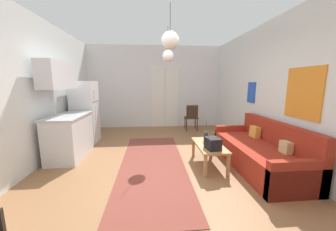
{
  "coord_description": "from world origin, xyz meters",
  "views": [
    {
      "loc": [
        -0.16,
        -3.23,
        1.59
      ],
      "look_at": [
        0.27,
        1.51,
        0.76
      ],
      "focal_mm": 20.19,
      "sensor_mm": 36.0,
      "label": 1
    }
  ],
  "objects_px": {
    "bamboo_vase": "(206,136)",
    "refrigerator": "(85,112)",
    "coffee_table": "(209,147)",
    "pendant_lamp_far": "(168,56)",
    "pendant_lamp_near": "(170,40)",
    "handbag": "(213,143)",
    "accent_chair": "(191,116)",
    "couch": "(260,153)"
  },
  "relations": [
    {
      "from": "coffee_table",
      "to": "pendant_lamp_far",
      "type": "bearing_deg",
      "value": 119.57
    },
    {
      "from": "refrigerator",
      "to": "handbag",
      "type": "bearing_deg",
      "value": -35.65
    },
    {
      "from": "refrigerator",
      "to": "pendant_lamp_near",
      "type": "height_order",
      "value": "pendant_lamp_near"
    },
    {
      "from": "coffee_table",
      "to": "refrigerator",
      "type": "bearing_deg",
      "value": 148.24
    },
    {
      "from": "coffee_table",
      "to": "refrigerator",
      "type": "height_order",
      "value": "refrigerator"
    },
    {
      "from": "couch",
      "to": "refrigerator",
      "type": "distance_m",
      "value": 4.3
    },
    {
      "from": "couch",
      "to": "pendant_lamp_far",
      "type": "relative_size",
      "value": 2.74
    },
    {
      "from": "accent_chair",
      "to": "couch",
      "type": "bearing_deg",
      "value": 106.04
    },
    {
      "from": "refrigerator",
      "to": "accent_chair",
      "type": "bearing_deg",
      "value": 17.11
    },
    {
      "from": "couch",
      "to": "refrigerator",
      "type": "height_order",
      "value": "refrigerator"
    },
    {
      "from": "coffee_table",
      "to": "pendant_lamp_far",
      "type": "xyz_separation_m",
      "value": [
        -0.69,
        1.21,
        1.85
      ]
    },
    {
      "from": "bamboo_vase",
      "to": "refrigerator",
      "type": "height_order",
      "value": "refrigerator"
    },
    {
      "from": "accent_chair",
      "to": "pendant_lamp_near",
      "type": "height_order",
      "value": "pendant_lamp_near"
    },
    {
      "from": "couch",
      "to": "bamboo_vase",
      "type": "height_order",
      "value": "couch"
    },
    {
      "from": "bamboo_vase",
      "to": "coffee_table",
      "type": "bearing_deg",
      "value": -88.23
    },
    {
      "from": "pendant_lamp_near",
      "to": "pendant_lamp_far",
      "type": "bearing_deg",
      "value": 86.54
    },
    {
      "from": "handbag",
      "to": "accent_chair",
      "type": "bearing_deg",
      "value": 85.0
    },
    {
      "from": "pendant_lamp_near",
      "to": "pendant_lamp_far",
      "type": "distance_m",
      "value": 1.31
    },
    {
      "from": "couch",
      "to": "handbag",
      "type": "relative_size",
      "value": 6.87
    },
    {
      "from": "handbag",
      "to": "pendant_lamp_far",
      "type": "xyz_separation_m",
      "value": [
        -0.67,
        1.48,
        1.68
      ]
    },
    {
      "from": "handbag",
      "to": "pendant_lamp_near",
      "type": "xyz_separation_m",
      "value": [
        -0.75,
        0.17,
        1.76
      ]
    },
    {
      "from": "bamboo_vase",
      "to": "pendant_lamp_far",
      "type": "height_order",
      "value": "pendant_lamp_far"
    },
    {
      "from": "bamboo_vase",
      "to": "accent_chair",
      "type": "distance_m",
      "value": 2.52
    },
    {
      "from": "bamboo_vase",
      "to": "refrigerator",
      "type": "bearing_deg",
      "value": 151.35
    },
    {
      "from": "couch",
      "to": "bamboo_vase",
      "type": "bearing_deg",
      "value": 160.05
    },
    {
      "from": "coffee_table",
      "to": "handbag",
      "type": "xyz_separation_m",
      "value": [
        -0.02,
        -0.26,
        0.17
      ]
    },
    {
      "from": "bamboo_vase",
      "to": "refrigerator",
      "type": "xyz_separation_m",
      "value": [
        -2.85,
        1.56,
        0.3
      ]
    },
    {
      "from": "accent_chair",
      "to": "coffee_table",
      "type": "bearing_deg",
      "value": 86.81
    },
    {
      "from": "refrigerator",
      "to": "coffee_table",
      "type": "bearing_deg",
      "value": -31.76
    },
    {
      "from": "pendant_lamp_near",
      "to": "pendant_lamp_far",
      "type": "height_order",
      "value": "same"
    },
    {
      "from": "accent_chair",
      "to": "pendant_lamp_far",
      "type": "height_order",
      "value": "pendant_lamp_far"
    },
    {
      "from": "coffee_table",
      "to": "handbag",
      "type": "bearing_deg",
      "value": -94.73
    },
    {
      "from": "bamboo_vase",
      "to": "handbag",
      "type": "xyz_separation_m",
      "value": [
        -0.02,
        -0.48,
        0.01
      ]
    },
    {
      "from": "coffee_table",
      "to": "handbag",
      "type": "distance_m",
      "value": 0.31
    },
    {
      "from": "bamboo_vase",
      "to": "handbag",
      "type": "distance_m",
      "value": 0.48
    },
    {
      "from": "couch",
      "to": "bamboo_vase",
      "type": "relative_size",
      "value": 5.31
    },
    {
      "from": "bamboo_vase",
      "to": "refrigerator",
      "type": "distance_m",
      "value": 3.26
    },
    {
      "from": "refrigerator",
      "to": "pendant_lamp_near",
      "type": "xyz_separation_m",
      "value": [
        2.09,
        -1.86,
        1.47
      ]
    },
    {
      "from": "accent_chair",
      "to": "pendant_lamp_near",
      "type": "xyz_separation_m",
      "value": [
        -1.01,
        -2.81,
        1.8
      ]
    },
    {
      "from": "handbag",
      "to": "refrigerator",
      "type": "bearing_deg",
      "value": 144.35
    },
    {
      "from": "handbag",
      "to": "couch",
      "type": "bearing_deg",
      "value": 7.19
    },
    {
      "from": "coffee_table",
      "to": "bamboo_vase",
      "type": "bearing_deg",
      "value": 91.77
    }
  ]
}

